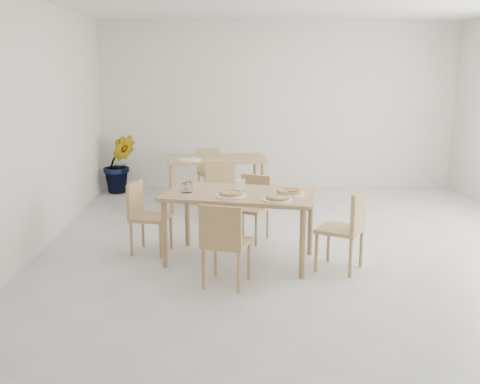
{
  "coord_description": "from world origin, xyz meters",
  "views": [
    {
      "loc": [
        -0.88,
        -6.05,
        2.04
      ],
      "look_at": [
        -0.74,
        -0.28,
        0.76
      ],
      "focal_mm": 42.0,
      "sensor_mm": 36.0,
      "label": 1
    }
  ],
  "objects_px": {
    "chair_north": "(252,203)",
    "chair_east": "(348,225)",
    "napkin_holder": "(240,186)",
    "chair_south": "(224,239)",
    "plate_mushroom": "(278,200)",
    "pizza_mushroom": "(278,198)",
    "second_table": "(215,163)",
    "main_table": "(240,200)",
    "pizza_pepperoni": "(289,191)",
    "plate_margherita": "(231,195)",
    "chair_back_s": "(219,188)",
    "plate_pepperoni": "(289,193)",
    "pizza_margherita": "(231,193)",
    "plate_empty": "(190,160)",
    "potted_plant": "(119,164)",
    "chair_back_n": "(210,169)",
    "tumbler_b": "(184,188)",
    "tumbler_a": "(188,187)",
    "chair_west": "(144,212)"
  },
  "relations": [
    {
      "from": "pizza_mushroom",
      "to": "second_table",
      "type": "relative_size",
      "value": 0.16
    },
    {
      "from": "main_table",
      "to": "pizza_pepperoni",
      "type": "relative_size",
      "value": 5.16
    },
    {
      "from": "pizza_pepperoni",
      "to": "tumbler_a",
      "type": "relative_size",
      "value": 3.03
    },
    {
      "from": "plate_mushroom",
      "to": "pizza_mushroom",
      "type": "distance_m",
      "value": 0.02
    },
    {
      "from": "chair_north",
      "to": "chair_east",
      "type": "distance_m",
      "value": 1.44
    },
    {
      "from": "plate_margherita",
      "to": "main_table",
      "type": "bearing_deg",
      "value": 59.34
    },
    {
      "from": "chair_east",
      "to": "chair_north",
      "type": "bearing_deg",
      "value": -110.55
    },
    {
      "from": "plate_margherita",
      "to": "pizza_pepperoni",
      "type": "height_order",
      "value": "pizza_pepperoni"
    },
    {
      "from": "plate_pepperoni",
      "to": "plate_empty",
      "type": "relative_size",
      "value": 1.01
    },
    {
      "from": "tumbler_b",
      "to": "plate_mushroom",
      "type": "bearing_deg",
      "value": -22.12
    },
    {
      "from": "chair_east",
      "to": "pizza_mushroom",
      "type": "distance_m",
      "value": 0.78
    },
    {
      "from": "napkin_holder",
      "to": "chair_east",
      "type": "bearing_deg",
      "value": -26.8
    },
    {
      "from": "chair_north",
      "to": "plate_empty",
      "type": "xyz_separation_m",
      "value": [
        -0.82,
        1.34,
        0.31
      ]
    },
    {
      "from": "plate_margherita",
      "to": "chair_back_s",
      "type": "xyz_separation_m",
      "value": [
        -0.15,
        1.75,
        -0.29
      ]
    },
    {
      "from": "plate_margherita",
      "to": "potted_plant",
      "type": "height_order",
      "value": "potted_plant"
    },
    {
      "from": "plate_empty",
      "to": "potted_plant",
      "type": "distance_m",
      "value": 1.84
    },
    {
      "from": "chair_north",
      "to": "plate_margherita",
      "type": "relative_size",
      "value": 2.44
    },
    {
      "from": "plate_pepperoni",
      "to": "pizza_margherita",
      "type": "distance_m",
      "value": 0.61
    },
    {
      "from": "napkin_holder",
      "to": "chair_back_n",
      "type": "height_order",
      "value": "napkin_holder"
    },
    {
      "from": "pizza_mushroom",
      "to": "second_table",
      "type": "height_order",
      "value": "pizza_mushroom"
    },
    {
      "from": "pizza_pepperoni",
      "to": "plate_empty",
      "type": "relative_size",
      "value": 1.05
    },
    {
      "from": "main_table",
      "to": "plate_mushroom",
      "type": "xyz_separation_m",
      "value": [
        0.36,
        -0.37,
        0.09
      ]
    },
    {
      "from": "chair_west",
      "to": "pizza_mushroom",
      "type": "distance_m",
      "value": 1.61
    },
    {
      "from": "main_table",
      "to": "chair_back_s",
      "type": "distance_m",
      "value": 1.62
    },
    {
      "from": "pizza_pepperoni",
      "to": "tumbler_a",
      "type": "bearing_deg",
      "value": 173.43
    },
    {
      "from": "chair_south",
      "to": "plate_empty",
      "type": "height_order",
      "value": "chair_south"
    },
    {
      "from": "chair_east",
      "to": "chair_back_n",
      "type": "relative_size",
      "value": 1.09
    },
    {
      "from": "chair_east",
      "to": "pizza_mushroom",
      "type": "xyz_separation_m",
      "value": [
        -0.72,
        -0.03,
        0.29
      ]
    },
    {
      "from": "pizza_margherita",
      "to": "chair_back_s",
      "type": "distance_m",
      "value": 1.78
    },
    {
      "from": "chair_east",
      "to": "plate_pepperoni",
      "type": "xyz_separation_m",
      "value": [
        -0.57,
        0.25,
        0.27
      ]
    },
    {
      "from": "second_table",
      "to": "chair_back_s",
      "type": "bearing_deg",
      "value": -91.94
    },
    {
      "from": "chair_south",
      "to": "chair_back_n",
      "type": "relative_size",
      "value": 1.06
    },
    {
      "from": "plate_margherita",
      "to": "plate_empty",
      "type": "height_order",
      "value": "same"
    },
    {
      "from": "second_table",
      "to": "chair_back_n",
      "type": "height_order",
      "value": "chair_back_n"
    },
    {
      "from": "main_table",
      "to": "chair_back_n",
      "type": "distance_m",
      "value": 3.13
    },
    {
      "from": "plate_pepperoni",
      "to": "potted_plant",
      "type": "bearing_deg",
      "value": 124.51
    },
    {
      "from": "plate_pepperoni",
      "to": "chair_west",
      "type": "bearing_deg",
      "value": 165.57
    },
    {
      "from": "chair_east",
      "to": "napkin_holder",
      "type": "relative_size",
      "value": 6.8
    },
    {
      "from": "tumbler_b",
      "to": "plate_margherita",
      "type": "bearing_deg",
      "value": -20.07
    },
    {
      "from": "chair_south",
      "to": "plate_mushroom",
      "type": "bearing_deg",
      "value": -125.86
    },
    {
      "from": "tumbler_b",
      "to": "chair_back_s",
      "type": "relative_size",
      "value": 0.12
    },
    {
      "from": "second_table",
      "to": "chair_back_s",
      "type": "distance_m",
      "value": 0.82
    },
    {
      "from": "napkin_holder",
      "to": "potted_plant",
      "type": "bearing_deg",
      "value": 114.18
    },
    {
      "from": "chair_west",
      "to": "pizza_margherita",
      "type": "distance_m",
      "value": 1.12
    },
    {
      "from": "chair_east",
      "to": "pizza_margherita",
      "type": "relative_size",
      "value": 2.58
    },
    {
      "from": "chair_north",
      "to": "potted_plant",
      "type": "relative_size",
      "value": 0.8
    },
    {
      "from": "chair_north",
      "to": "plate_pepperoni",
      "type": "relative_size",
      "value": 2.39
    },
    {
      "from": "main_table",
      "to": "tumbler_a",
      "type": "distance_m",
      "value": 0.56
    },
    {
      "from": "main_table",
      "to": "plate_mushroom",
      "type": "bearing_deg",
      "value": -31.2
    },
    {
      "from": "chair_back_s",
      "to": "second_table",
      "type": "bearing_deg",
      "value": -98.05
    }
  ]
}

